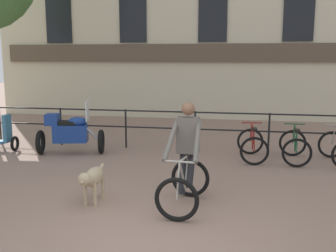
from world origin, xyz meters
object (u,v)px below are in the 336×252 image
Objects in this scene: dog at (92,178)px; parked_motorcycle at (70,132)px; cyclist_with_bike at (186,160)px; parked_bicycle_near_lamp at (252,145)px; parked_bicycle_mid_left at (295,147)px.

parked_motorcycle is (-1.83, 3.16, 0.12)m from dog.
parked_motorcycle is (-3.37, 2.96, -0.20)m from cyclist_with_bike.
parked_bicycle_mid_left is at bearing 176.03° from parked_bicycle_near_lamp.
parked_motorcycle reaches higher than dog.
cyclist_with_bike is at bearing 58.45° from parked_bicycle_mid_left.
parked_bicycle_mid_left is (5.49, 0.27, -0.20)m from parked_motorcycle.
cyclist_with_bike reaches higher than parked_bicycle_mid_left.
dog is 0.91× the size of parked_bicycle_mid_left.
cyclist_with_bike is at bearing 66.34° from parked_bicycle_near_lamp.
parked_bicycle_mid_left is at bearing 42.69° from dog.
parked_bicycle_near_lamp is (1.15, 3.22, -0.41)m from cyclist_with_bike.
parked_motorcycle is 4.53m from parked_bicycle_near_lamp.
parked_motorcycle is at bearing 4.66° from parked_bicycle_mid_left.
parked_bicycle_near_lamp is 0.97m from parked_bicycle_mid_left.
dog is at bearing -169.14° from cyclist_with_bike.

